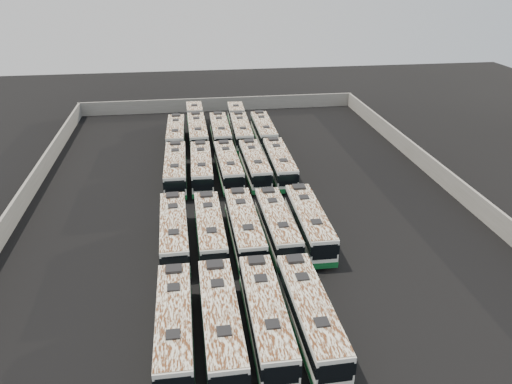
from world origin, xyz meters
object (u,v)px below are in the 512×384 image
Objects in this scene: bus_midfront_right at (277,225)px; bus_midback_center at (228,166)px; bus_front_left at (221,322)px; bus_midback_left at (202,168)px; bus_midback_far_left at (176,169)px; bus_back_far_left at (176,134)px; bus_midfront_left at (210,230)px; bus_back_center at (220,132)px; bus_midback_far_right at (279,163)px; bus_front_far_left at (175,326)px; bus_front_right at (310,315)px; bus_midfront_far_left at (174,232)px; bus_midfront_center at (244,227)px; bus_back_right at (240,126)px; bus_back_far_right at (264,131)px; bus_front_center at (266,316)px; bus_midback_right at (255,165)px; bus_midfront_far_right at (309,222)px; bus_back_left at (197,126)px.

bus_midback_center is at bearing 100.84° from bus_midfront_right.
bus_front_left reaches higher than bus_midback_left.
bus_midback_far_left is 12.41m from bus_back_far_left.
bus_back_center reaches higher than bus_midfront_left.
bus_midback_far_right is at bearing -1.66° from bus_midback_center.
bus_midfront_left is 0.97× the size of bus_midback_far_right.
bus_front_right is (8.93, -0.22, 0.05)m from bus_front_far_left.
bus_front_far_left reaches higher than bus_midfront_right.
bus_front_right reaches higher than bus_midback_far_right.
bus_back_far_left is (-2.89, 12.41, -0.03)m from bus_midback_left.
bus_midback_left is (3.00, 14.35, 0.00)m from bus_midfront_far_left.
bus_midfront_center reaches higher than bus_back_right.
bus_midback_far_left reaches higher than bus_front_far_left.
bus_back_far_left is at bearing 95.79° from bus_midfront_left.
bus_midfront_left is 0.99× the size of bus_midback_center.
bus_midback_center is 5.92m from bus_midback_far_right.
bus_back_far_left is 0.64× the size of bus_back_right.
bus_midfront_center is 1.02× the size of bus_midback_left.
bus_midfront_left is 0.99× the size of bus_back_far_right.
bus_front_center is at bearing 0.46° from bus_front_far_left.
bus_front_far_left is 0.97× the size of bus_midfront_center.
bus_midback_right is (0.01, 14.43, -0.00)m from bus_midfront_right.
bus_front_far_left is 0.97× the size of bus_midfront_far_right.
bus_back_right is (2.96, 41.63, -0.05)m from bus_front_center.
bus_midfront_left is at bearing -102.98° from bus_midback_center.
bus_midback_left is at bearing 178.33° from bus_midback_center.
bus_midback_left reaches higher than bus_back_center.
bus_midfront_center is 26.90m from bus_back_center.
bus_midback_right is 1.00× the size of bus_back_far_right.
bus_midfront_far_right is 16.94m from bus_midback_left.
bus_midback_far_right is at bearing -45.22° from bus_back_far_left.
bus_front_far_left is at bearing -98.55° from bus_back_center.
bus_front_far_left is 12.29m from bus_midfront_far_left.
bus_midback_center is at bearing 0.94° from bus_midback_left.
bus_front_right is at bearing -82.46° from bus_back_left.
bus_midback_far_left is 8.98m from bus_midback_right.
bus_front_left is 13.79m from bus_midfront_right.
bus_midfront_right is at bearing -65.98° from bus_midback_left.
bus_midfront_center is 1.03× the size of bus_midback_center.
bus_back_center reaches higher than bus_midback_center.
bus_midfront_far_left is at bearing -89.81° from bus_midback_far_left.
bus_midback_right is at bearing 0.82° from bus_midback_far_left.
bus_midback_right is 12.48m from bus_back_far_right.
bus_back_center is (0.01, 26.90, -0.04)m from bus_midfront_center.
bus_back_center is at bearing 1.18° from bus_back_far_left.
bus_front_left reaches higher than bus_midback_right.
bus_back_right is at bearing 71.77° from bus_midfront_far_left.
bus_midback_far_right reaches higher than bus_front_far_left.
bus_back_left is (2.98, 29.76, 0.03)m from bus_midfront_far_left.
bus_midfront_left is 1.00× the size of bus_back_far_left.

